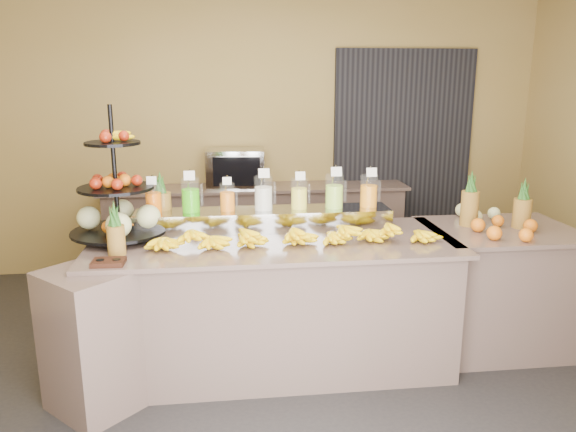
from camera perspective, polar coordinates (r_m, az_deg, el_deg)
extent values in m
plane|color=black|center=(3.96, -0.90, -16.75)|extent=(6.00, 6.00, 0.00)
cube|color=olive|center=(5.93, -3.53, 7.99)|extent=(6.00, 0.02, 2.80)
cube|color=black|center=(6.21, 11.52, 6.15)|extent=(1.50, 0.06, 2.20)
cube|color=gray|center=(4.02, -1.38, -9.04)|extent=(2.40, 0.90, 0.90)
cube|color=gray|center=(3.86, -1.42, -2.68)|extent=(2.50, 1.00, 0.03)
cube|color=gray|center=(3.72, -19.03, -11.80)|extent=(0.71, 0.71, 0.90)
cube|color=gray|center=(4.58, 20.35, -6.99)|extent=(1.00, 0.80, 0.90)
cube|color=gray|center=(4.44, 20.86, -1.37)|extent=(1.08, 0.88, 0.03)
cube|color=gray|center=(5.86, -3.23, -1.56)|extent=(3.00, 0.50, 0.90)
cube|color=gray|center=(5.75, -3.30, 2.90)|extent=(3.10, 0.55, 0.03)
cube|color=gray|center=(4.10, -2.48, -0.37)|extent=(1.85, 0.30, 0.15)
cylinder|color=silver|center=(4.07, -13.51, 1.78)|extent=(0.12, 0.12, 0.21)
cylinder|color=#DE5900|center=(4.08, -13.49, 1.32)|extent=(0.11, 0.11, 0.15)
cylinder|color=gray|center=(4.08, -13.74, 2.47)|extent=(0.01, 0.01, 0.25)
cube|color=white|center=(4.00, -13.71, 3.52)|extent=(0.07, 0.02, 0.06)
cylinder|color=silver|center=(4.05, -9.87, 2.09)|extent=(0.13, 0.13, 0.24)
cylinder|color=#2FB805|center=(4.06, -9.84, 1.56)|extent=(0.12, 0.12, 0.16)
cylinder|color=gray|center=(4.05, -10.12, 2.86)|extent=(0.01, 0.01, 0.28)
cube|color=white|center=(3.96, -10.00, 4.07)|extent=(0.08, 0.02, 0.07)
cylinder|color=silver|center=(4.05, -6.18, 1.92)|extent=(0.11, 0.11, 0.20)
cylinder|color=orange|center=(4.05, -6.17, 1.48)|extent=(0.10, 0.10, 0.14)
cylinder|color=gray|center=(4.05, -6.39, 2.57)|extent=(0.01, 0.01, 0.24)
cube|color=white|center=(3.97, -6.21, 3.56)|extent=(0.06, 0.02, 0.05)
cylinder|color=silver|center=(4.05, -2.51, 2.33)|extent=(0.13, 0.13, 0.25)
cylinder|color=silver|center=(4.06, -2.50, 1.80)|extent=(0.12, 0.12, 0.17)
cylinder|color=gray|center=(4.05, -2.76, 3.13)|extent=(0.01, 0.01, 0.29)
cube|color=white|center=(3.96, -2.46, 4.37)|extent=(0.08, 0.02, 0.07)
cylinder|color=silver|center=(4.08, 1.14, 2.27)|extent=(0.12, 0.12, 0.22)
cylinder|color=yellow|center=(4.09, 1.13, 1.78)|extent=(0.11, 0.11, 0.15)
cylinder|color=gray|center=(4.08, 0.91, 2.99)|extent=(0.01, 0.01, 0.26)
cube|color=white|center=(4.00, 1.26, 4.10)|extent=(0.07, 0.02, 0.06)
cylinder|color=silver|center=(4.13, 4.72, 2.51)|extent=(0.13, 0.13, 0.25)
cylinder|color=#9CD543|center=(4.13, 4.71, 1.98)|extent=(0.13, 0.13, 0.17)
cylinder|color=gray|center=(4.12, 4.48, 3.29)|extent=(0.01, 0.01, 0.29)
cube|color=white|center=(4.04, 4.94, 4.51)|extent=(0.08, 0.02, 0.07)
cylinder|color=silver|center=(4.19, 8.21, 2.52)|extent=(0.13, 0.13, 0.24)
cylinder|color=orange|center=(4.19, 8.19, 2.01)|extent=(0.12, 0.12, 0.16)
cylinder|color=gray|center=(4.18, 7.99, 3.27)|extent=(0.01, 0.01, 0.28)
cube|color=white|center=(4.10, 8.50, 4.42)|extent=(0.08, 0.02, 0.06)
ellipsoid|color=yellow|center=(3.77, -12.51, -2.44)|extent=(0.23, 0.17, 0.10)
ellipsoid|color=yellow|center=(3.75, -8.22, -2.32)|extent=(0.23, 0.17, 0.10)
ellipsoid|color=yellow|center=(3.75, -3.91, -2.19)|extent=(0.23, 0.17, 0.10)
ellipsoid|color=yellow|center=(3.77, 0.36, -2.06)|extent=(0.23, 0.17, 0.10)
ellipsoid|color=yellow|center=(3.82, 4.56, -1.91)|extent=(0.23, 0.17, 0.10)
ellipsoid|color=yellow|center=(3.88, 8.63, -1.75)|extent=(0.23, 0.17, 0.10)
ellipsoid|color=yellow|center=(3.97, 12.56, -1.60)|extent=(0.23, 0.17, 0.10)
ellipsoid|color=yellow|center=(3.73, -9.98, -1.38)|extent=(0.19, 0.15, 0.09)
ellipsoid|color=yellow|center=(3.73, -4.79, -1.22)|extent=(0.19, 0.15, 0.09)
ellipsoid|color=yellow|center=(3.76, 0.36, -1.07)|extent=(0.19, 0.15, 0.09)
ellipsoid|color=yellow|center=(3.81, 5.41, -0.90)|extent=(0.19, 0.15, 0.09)
ellipsoid|color=yellow|center=(3.90, 10.27, -0.74)|extent=(0.19, 0.15, 0.09)
cylinder|color=black|center=(3.97, -17.19, 4.17)|extent=(0.04, 0.04, 0.91)
cylinder|color=black|center=(4.05, -16.78, -1.49)|extent=(0.76, 0.76, 0.02)
cylinder|color=black|center=(3.99, -17.09, 2.73)|extent=(0.59, 0.59, 0.02)
cylinder|color=black|center=(3.94, -17.41, 7.08)|extent=(0.43, 0.43, 0.02)
sphere|color=beige|center=(4.00, -14.01, -0.09)|extent=(0.17, 0.17, 0.17)
sphere|color=maroon|center=(3.95, -15.11, 3.53)|extent=(0.08, 0.08, 0.08)
sphere|color=orange|center=(4.06, -18.25, -0.77)|extent=(0.09, 0.09, 0.09)
cube|color=black|center=(3.53, -17.78, -4.50)|extent=(0.20, 0.15, 0.03)
cylinder|color=brown|center=(3.68, -17.05, -2.36)|extent=(0.11, 0.11, 0.19)
cone|color=#174517|center=(3.64, -17.25, 0.29)|extent=(0.06, 0.06, 0.16)
cylinder|color=brown|center=(4.20, -12.72, 0.51)|extent=(0.15, 0.15, 0.27)
cone|color=#174517|center=(4.16, -12.88, 3.40)|extent=(0.07, 0.07, 0.16)
cylinder|color=brown|center=(4.41, 17.95, 0.74)|extent=(0.14, 0.14, 0.26)
cylinder|color=brown|center=(4.49, 22.67, 0.25)|extent=(0.13, 0.13, 0.22)
ellipsoid|color=orange|center=(4.27, 21.36, -1.12)|extent=(0.39, 0.26, 0.10)
cube|color=gray|center=(5.70, -5.32, 4.88)|extent=(0.60, 0.44, 0.38)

